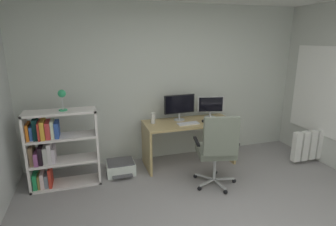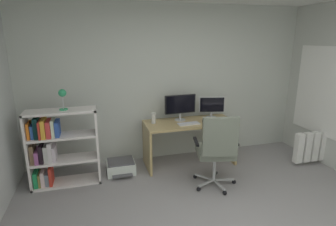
% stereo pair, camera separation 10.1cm
% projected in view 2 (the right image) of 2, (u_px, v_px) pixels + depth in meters
% --- Properties ---
extents(wall_back, '(4.79, 0.10, 2.59)m').
position_uv_depth(wall_back, '(169.00, 83.00, 4.65)').
color(wall_back, beige).
rests_on(wall_back, ground).
extents(window_pane, '(0.01, 1.36, 1.36)m').
position_uv_depth(window_pane, '(331.00, 93.00, 4.34)').
color(window_pane, white).
extents(window_frame, '(0.02, 1.44, 1.44)m').
position_uv_depth(window_frame, '(331.00, 93.00, 4.34)').
color(window_frame, white).
extents(desk, '(1.47, 0.63, 0.73)m').
position_uv_depth(desk, '(190.00, 133.00, 4.49)').
color(desk, tan).
rests_on(desk, ground).
extents(monitor_main, '(0.53, 0.18, 0.43)m').
position_uv_depth(monitor_main, '(180.00, 105.00, 4.46)').
color(monitor_main, '#B2B5B7').
rests_on(monitor_main, desk).
extents(monitor_secondary, '(0.44, 0.18, 0.36)m').
position_uv_depth(monitor_secondary, '(212.00, 106.00, 4.62)').
color(monitor_secondary, '#B2B5B7').
rests_on(monitor_secondary, desk).
extents(keyboard, '(0.35, 0.15, 0.02)m').
position_uv_depth(keyboard, '(189.00, 124.00, 4.30)').
color(keyboard, silver).
rests_on(keyboard, desk).
extents(computer_mouse, '(0.07, 0.11, 0.03)m').
position_uv_depth(computer_mouse, '(205.00, 122.00, 4.38)').
color(computer_mouse, black).
rests_on(computer_mouse, desk).
extents(desktop_speaker, '(0.07, 0.07, 0.17)m').
position_uv_depth(desktop_speaker, '(153.00, 118.00, 4.34)').
color(desktop_speaker, silver).
rests_on(desktop_speaker, desk).
extents(office_chair, '(0.64, 0.62, 1.08)m').
position_uv_depth(office_chair, '(217.00, 148.00, 3.70)').
color(office_chair, '#B7BABC').
rests_on(office_chair, ground).
extents(bookshelf, '(0.94, 0.33, 1.10)m').
position_uv_depth(bookshelf, '(55.00, 148.00, 3.81)').
color(bookshelf, white).
rests_on(bookshelf, ground).
extents(desk_lamp, '(0.11, 0.11, 0.29)m').
position_uv_depth(desk_lamp, '(62.00, 96.00, 3.66)').
color(desk_lamp, '#2C9E64').
rests_on(desk_lamp, bookshelf).
extents(printer, '(0.43, 0.44, 0.20)m').
position_uv_depth(printer, '(121.00, 167.00, 4.27)').
color(printer, silver).
rests_on(printer, ground).
extents(radiator, '(0.89, 0.10, 0.50)m').
position_uv_depth(radiator, '(318.00, 146.00, 4.55)').
color(radiator, white).
rests_on(radiator, ground).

